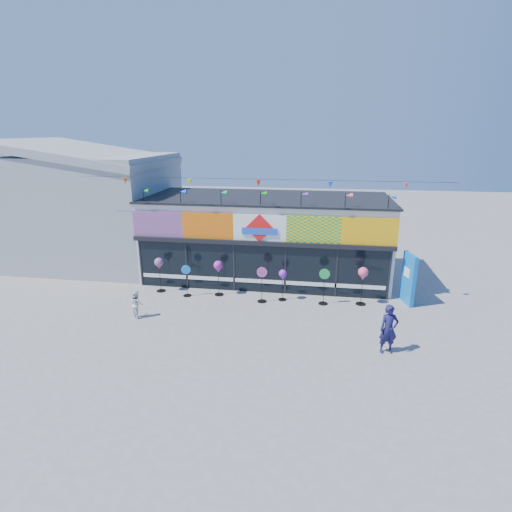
% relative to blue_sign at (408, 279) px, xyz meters
% --- Properties ---
extents(ground, '(80.00, 80.00, 0.00)m').
position_rel_blue_sign_xyz_m(ground, '(-6.57, -3.18, -1.13)').
color(ground, slate).
rests_on(ground, ground).
extents(kite_shop, '(16.00, 5.70, 5.31)m').
position_rel_blue_sign_xyz_m(kite_shop, '(-6.57, 2.76, 0.92)').
color(kite_shop, silver).
rests_on(kite_shop, ground).
extents(neighbour_building, '(8.18, 7.20, 6.87)m').
position_rel_blue_sign_xyz_m(neighbour_building, '(-16.57, 3.82, 2.08)').
color(neighbour_building, '#989B9D').
rests_on(neighbour_building, ground).
extents(blue_sign, '(0.41, 1.13, 2.24)m').
position_rel_blue_sign_xyz_m(blue_sign, '(0.00, 0.00, 0.00)').
color(blue_sign, blue).
rests_on(blue_sign, ground).
extents(spinner_0, '(0.42, 0.42, 1.65)m').
position_rel_blue_sign_xyz_m(spinner_0, '(-11.19, -0.39, 0.20)').
color(spinner_0, black).
rests_on(spinner_0, ground).
extents(spinner_1, '(0.41, 0.38, 1.48)m').
position_rel_blue_sign_xyz_m(spinner_1, '(-9.79, -0.74, -0.34)').
color(spinner_1, black).
rests_on(spinner_1, ground).
extents(spinner_2, '(0.42, 0.42, 1.65)m').
position_rel_blue_sign_xyz_m(spinner_2, '(-8.37, -0.41, 0.20)').
color(spinner_2, black).
rests_on(spinner_2, ground).
extents(spinner_3, '(0.45, 0.41, 1.61)m').
position_rel_blue_sign_xyz_m(spinner_3, '(-6.30, -0.88, -0.27)').
color(spinner_3, black).
rests_on(spinner_3, ground).
extents(spinner_4, '(0.36, 0.36, 1.43)m').
position_rel_blue_sign_xyz_m(spinner_4, '(-5.42, -0.54, 0.02)').
color(spinner_4, black).
rests_on(spinner_4, ground).
extents(spinner_5, '(0.45, 0.41, 1.62)m').
position_rel_blue_sign_xyz_m(spinner_5, '(-3.62, -0.70, -0.27)').
color(spinner_5, black).
rests_on(spinner_5, ground).
extents(spinner_6, '(0.43, 0.43, 1.71)m').
position_rel_blue_sign_xyz_m(spinner_6, '(-1.99, -0.49, 0.24)').
color(spinner_6, black).
rests_on(spinner_6, ground).
extents(adult_man, '(0.71, 0.54, 1.73)m').
position_rel_blue_sign_xyz_m(adult_man, '(-1.50, -4.43, -0.26)').
color(adult_man, '#171645').
rests_on(adult_man, ground).
extents(child, '(0.62, 0.60, 1.13)m').
position_rel_blue_sign_xyz_m(child, '(-11.10, -3.13, -0.56)').
color(child, silver).
rests_on(child, ground).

